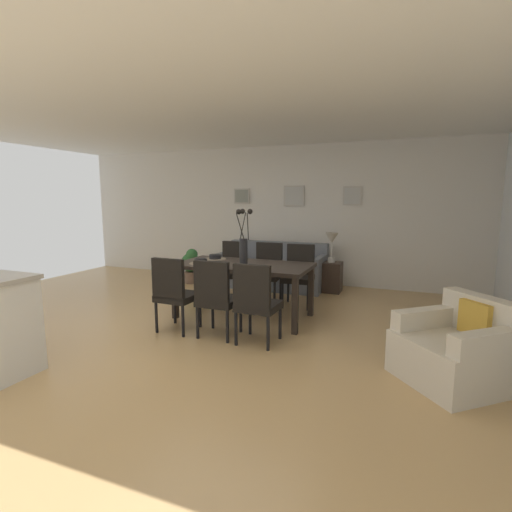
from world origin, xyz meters
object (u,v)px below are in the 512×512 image
object	(u,v)px
dining_chair_mid_right	(299,272)
side_table	(331,277)
bowl_near_left	(201,261)
dining_chair_mid_left	(256,300)
framed_picture_right	(352,196)
potted_plant	(191,264)
dining_chair_near_left	(174,291)
centerpiece_vase	(244,243)
dining_chair_far_right	(267,269)
sofa	(273,271)
table_lamp	(332,241)
framed_picture_center	(294,196)
dining_table	(244,269)
dining_chair_far_left	(216,295)
bowl_near_right	(215,256)
dining_chair_near_right	(232,267)
armchair	(457,351)
framed_picture_left	(242,196)

from	to	relation	value
dining_chair_mid_right	side_table	world-z (taller)	dining_chair_mid_right
bowl_near_left	dining_chair_mid_left	bearing A→B (deg)	-32.02
dining_chair_mid_right	framed_picture_right	bearing A→B (deg)	70.43
side_table	potted_plant	xyz separation A→B (m)	(-2.62, -0.31, 0.11)
dining_chair_near_left	potted_plant	bearing A→B (deg)	117.30
centerpiece_vase	bowl_near_left	distance (m)	0.63
dining_chair_far_right	side_table	distance (m)	1.30
sofa	table_lamp	distance (m)	1.23
dining_chair_mid_right	framed_picture_center	xyz separation A→B (m)	(-0.54, 1.52, 1.15)
dining_table	table_lamp	size ratio (longest dim) A/B	3.53
dining_chair_far_left	sofa	xyz separation A→B (m)	(-0.26, 2.73, -0.23)
table_lamp	sofa	bearing A→B (deg)	179.24
bowl_near_right	framed_picture_center	size ratio (longest dim) A/B	0.42
framed_picture_center	bowl_near_right	bearing A→B (deg)	-103.89
dining_chair_mid_right	potted_plant	world-z (taller)	dining_chair_mid_right
dining_table	dining_chair_mid_left	size ratio (longest dim) A/B	1.96
dining_chair_mid_right	bowl_near_right	distance (m)	1.29
dining_chair_near_right	dining_chair_mid_left	size ratio (longest dim) A/B	1.00
bowl_near_right	sofa	xyz separation A→B (m)	(0.30, 1.68, -0.50)
dining_chair_mid_right	armchair	xyz separation A→B (m)	(1.96, -1.89, -0.23)
bowl_near_right	framed_picture_center	world-z (taller)	framed_picture_center
dining_chair_far_right	bowl_near_left	bearing A→B (deg)	-117.02
dining_chair_far_left	sofa	bearing A→B (deg)	95.42
bowl_near_left	bowl_near_right	world-z (taller)	same
framed_picture_right	dining_chair_mid_left	bearing A→B (deg)	-99.56
dining_chair_far_left	side_table	bearing A→B (deg)	73.33
dining_chair_far_right	dining_chair_mid_right	world-z (taller)	same
dining_chair_near_right	dining_chair_mid_right	world-z (taller)	same
potted_plant	framed_picture_center	bearing A→B (deg)	24.91
dining_chair_mid_right	bowl_near_right	size ratio (longest dim) A/B	5.41
dining_chair_mid_right	table_lamp	world-z (taller)	table_lamp
bowl_near_right	framed_picture_left	xyz separation A→B (m)	(-0.54, 2.18, 0.88)
sofa	armchair	world-z (taller)	sofa
dining_chair_near_left	potted_plant	size ratio (longest dim) A/B	1.37
bowl_near_left	dining_table	bearing A→B (deg)	20.83
dining_chair_far_left	sofa	distance (m)	2.75
bowl_near_left	framed_picture_left	world-z (taller)	framed_picture_left
potted_plant	dining_chair_mid_right	bearing A→B (deg)	-16.62
bowl_near_left	sofa	bearing A→B (deg)	81.70
armchair	framed_picture_left	xyz separation A→B (m)	(-3.58, 3.41, 1.37)
dining_chair_near_right	bowl_near_right	xyz separation A→B (m)	(0.03, -0.63, 0.27)
table_lamp	potted_plant	xyz separation A→B (m)	(-2.62, -0.31, -0.52)
dining_chair_mid_right	bowl_near_right	xyz separation A→B (m)	(-1.08, -0.66, 0.27)
dining_chair_near_right	framed_picture_right	world-z (taller)	framed_picture_right
dining_chair_far_left	dining_chair_mid_right	world-z (taller)	same
framed_picture_right	centerpiece_vase	bearing A→B (deg)	-114.29
centerpiece_vase	framed_picture_left	bearing A→B (deg)	114.32
armchair	centerpiece_vase	bearing A→B (deg)	157.72
bowl_near_left	table_lamp	world-z (taller)	table_lamp
table_lamp	side_table	bearing A→B (deg)	-116.57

